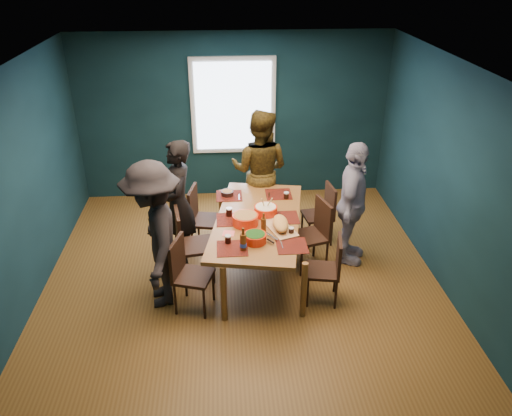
{
  "coord_description": "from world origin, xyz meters",
  "views": [
    {
      "loc": [
        -0.21,
        -5.33,
        3.82
      ],
      "look_at": [
        0.2,
        0.16,
        0.91
      ],
      "focal_mm": 35.0,
      "sensor_mm": 36.0,
      "label": 1
    }
  ],
  "objects": [
    {
      "name": "bowl_salad",
      "position": [
        0.05,
        -0.01,
        0.85
      ],
      "size": [
        0.32,
        0.32,
        0.13
      ],
      "color": "red",
      "rests_on": "dining_table"
    },
    {
      "name": "napkin_a",
      "position": [
        0.61,
        0.21,
        0.78
      ],
      "size": [
        0.16,
        0.16,
        0.0
      ],
      "primitive_type": "cube",
      "rotation": [
        0.0,
        0.0,
        0.33
      ],
      "color": "#EE6466",
      "rests_on": "dining_table"
    },
    {
      "name": "room",
      "position": [
        0.0,
        0.27,
        1.37
      ],
      "size": [
        5.01,
        5.01,
        2.71
      ],
      "color": "brown",
      "rests_on": "ground"
    },
    {
      "name": "cutting_board",
      "position": [
        0.47,
        -0.16,
        0.85
      ],
      "size": [
        0.41,
        0.65,
        0.14
      ],
      "rotation": [
        0.0,
        0.0,
        0.34
      ],
      "color": "tan",
      "rests_on": "dining_table"
    },
    {
      "name": "chair_left_mid",
      "position": [
        -0.67,
        0.03,
        0.57
      ],
      "size": [
        0.5,
        0.5,
        0.97
      ],
      "rotation": [
        0.0,
        0.0,
        0.16
      ],
      "color": "black",
      "rests_on": "floor"
    },
    {
      "name": "cola_glass_b",
      "position": [
        0.58,
        -0.28,
        0.83
      ],
      "size": [
        0.06,
        0.06,
        0.09
      ],
      "color": "black",
      "rests_on": "dining_table"
    },
    {
      "name": "beer_bottle_a",
      "position": [
        -0.0,
        -0.59,
        0.89
      ],
      "size": [
        0.08,
        0.08,
        0.28
      ],
      "color": "#4D280D",
      "rests_on": "dining_table"
    },
    {
      "name": "person_right",
      "position": [
        1.46,
        0.31,
        0.85
      ],
      "size": [
        0.74,
        1.07,
        1.69
      ],
      "primitive_type": "imported",
      "rotation": [
        0.0,
        0.0,
        1.21
      ],
      "color": "white",
      "rests_on": "floor"
    },
    {
      "name": "person_back",
      "position": [
        0.34,
        1.35,
        0.91
      ],
      "size": [
        1.06,
        0.94,
        1.82
      ],
      "primitive_type": "imported",
      "rotation": [
        0.0,
        0.0,
        2.8
      ],
      "color": "black",
      "rests_on": "floor"
    },
    {
      "name": "napkin_b",
      "position": [
        -0.16,
        -0.22,
        0.78
      ],
      "size": [
        0.16,
        0.16,
        0.0
      ],
      "primitive_type": "cube",
      "rotation": [
        0.0,
        0.0,
        -0.19
      ],
      "color": "#EE6466",
      "rests_on": "dining_table"
    },
    {
      "name": "cola_glass_d",
      "position": [
        -0.14,
        0.22,
        0.85
      ],
      "size": [
        0.08,
        0.08,
        0.11
      ],
      "color": "black",
      "rests_on": "dining_table"
    },
    {
      "name": "bowl_dumpling",
      "position": [
        0.32,
        0.22,
        0.85
      ],
      "size": [
        0.3,
        0.3,
        0.27
      ],
      "color": "red",
      "rests_on": "dining_table"
    },
    {
      "name": "beer_bottle_b",
      "position": [
        0.26,
        -0.19,
        0.88
      ],
      "size": [
        0.06,
        0.06,
        0.24
      ],
      "color": "#4D280D",
      "rests_on": "dining_table"
    },
    {
      "name": "small_bowl",
      "position": [
        -0.15,
        0.81,
        0.82
      ],
      "size": [
        0.17,
        0.17,
        0.07
      ],
      "color": "black",
      "rests_on": "dining_table"
    },
    {
      "name": "person_far_left",
      "position": [
        -0.79,
        0.47,
        0.86
      ],
      "size": [
        0.44,
        0.65,
        1.71
      ],
      "primitive_type": "imported",
      "rotation": [
        0.0,
        0.0,
        4.77
      ],
      "color": "black",
      "rests_on": "floor"
    },
    {
      "name": "chair_left_near",
      "position": [
        -0.66,
        -0.55,
        0.53
      ],
      "size": [
        0.51,
        0.51,
        0.9
      ],
      "rotation": [
        0.0,
        0.0,
        -0.3
      ],
      "color": "black",
      "rests_on": "floor"
    },
    {
      "name": "bowl_herbs",
      "position": [
        0.14,
        -0.43,
        0.84
      ],
      "size": [
        0.26,
        0.26,
        0.11
      ],
      "color": "red",
      "rests_on": "dining_table"
    },
    {
      "name": "chair_left_far",
      "position": [
        -0.53,
        0.73,
        0.54
      ],
      "size": [
        0.5,
        0.5,
        0.93
      ],
      "rotation": [
        0.0,
        0.0,
        -0.2
      ],
      "color": "black",
      "rests_on": "floor"
    },
    {
      "name": "chair_right_far",
      "position": [
        1.2,
        0.81,
        0.5
      ],
      "size": [
        0.44,
        0.44,
        0.87
      ],
      "rotation": [
        0.0,
        0.0,
        0.14
      ],
      "color": "black",
      "rests_on": "floor"
    },
    {
      "name": "napkin_c",
      "position": [
        0.52,
        -0.55,
        0.78
      ],
      "size": [
        0.18,
        0.18,
        0.0
      ],
      "primitive_type": "cube",
      "rotation": [
        0.0,
        0.0,
        0.43
      ],
      "color": "#EE6466",
      "rests_on": "dining_table"
    },
    {
      "name": "person_near_left",
      "position": [
        -1.0,
        -0.4,
        0.9
      ],
      "size": [
        0.82,
        1.24,
        1.79
      ],
      "primitive_type": "imported",
      "rotation": [
        0.0,
        0.0,
        4.85
      ],
      "color": "black",
      "rests_on": "floor"
    },
    {
      "name": "chair_right_near",
      "position": [
        1.01,
        -0.55,
        0.5
      ],
      "size": [
        0.45,
        0.45,
        0.85
      ],
      "rotation": [
        0.0,
        0.0,
        -0.18
      ],
      "color": "black",
      "rests_on": "floor"
    },
    {
      "name": "cola_glass_a",
      "position": [
        -0.17,
        -0.43,
        0.84
      ],
      "size": [
        0.07,
        0.07,
        0.1
      ],
      "color": "black",
      "rests_on": "dining_table"
    },
    {
      "name": "dining_table",
      "position": [
        0.21,
        0.12,
        0.71
      ],
      "size": [
        1.38,
        2.21,
        0.78
      ],
      "rotation": [
        0.0,
        0.0,
        -0.18
      ],
      "color": "brown",
      "rests_on": "floor"
    },
    {
      "name": "chair_right_mid",
      "position": [
        0.98,
        0.21,
        0.55
      ],
      "size": [
        0.53,
        0.53,
        0.94
      ],
      "rotation": [
        0.0,
        0.0,
        0.29
      ],
      "color": "black",
      "rests_on": "floor"
    },
    {
      "name": "cola_glass_c",
      "position": [
        0.64,
        0.65,
        0.84
      ],
      "size": [
        0.07,
        0.07,
        0.1
      ],
      "color": "black",
      "rests_on": "dining_table"
    }
  ]
}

